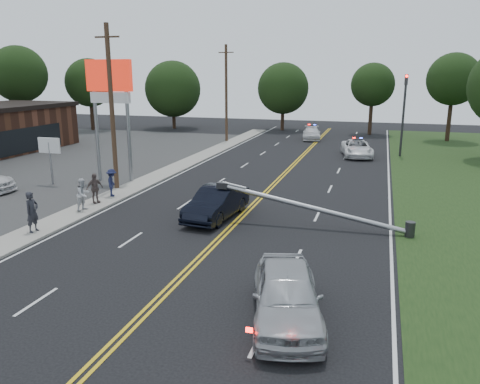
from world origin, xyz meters
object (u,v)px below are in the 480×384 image
(pylon_sign, at_px, (110,91))
(fallen_streetlight, at_px, (323,210))
(waiting_sedan, at_px, (287,295))
(emergency_a, at_px, (357,148))
(emergency_b, at_px, (312,133))
(utility_pole_far, at_px, (226,94))
(small_sign, at_px, (50,149))
(traffic_signal, at_px, (404,108))
(bystander_d, at_px, (95,188))
(crashed_sedan, at_px, (216,203))
(bystander_b, at_px, (83,194))
(bystander_c, at_px, (112,183))
(utility_pole_mid, at_px, (112,108))
(bystander_a, at_px, (32,212))

(pylon_sign, height_order, fallen_streetlight, pylon_sign)
(waiting_sedan, height_order, emergency_a, waiting_sedan)
(fallen_streetlight, relative_size, emergency_b, 2.01)
(emergency_b, bearing_deg, pylon_sign, -120.07)
(fallen_streetlight, relative_size, utility_pole_far, 0.94)
(small_sign, height_order, traffic_signal, traffic_signal)
(bystander_d, bearing_deg, pylon_sign, 46.00)
(traffic_signal, height_order, emergency_a, traffic_signal)
(crashed_sedan, relative_size, bystander_d, 2.87)
(traffic_signal, bearing_deg, bystander_b, -125.75)
(small_sign, height_order, bystander_d, small_sign)
(emergency_b, xyz_separation_m, bystander_c, (-7.53, -28.46, 0.26))
(traffic_signal, relative_size, utility_pole_mid, 0.70)
(pylon_sign, relative_size, bystander_b, 4.67)
(small_sign, relative_size, utility_pole_far, 0.31)
(bystander_b, xyz_separation_m, bystander_c, (-0.14, 3.00, -0.04))
(fallen_streetlight, distance_m, bystander_a, 13.31)
(fallen_streetlight, distance_m, bystander_c, 12.69)
(fallen_streetlight, bearing_deg, waiting_sedan, -89.76)
(fallen_streetlight, relative_size, waiting_sedan, 1.90)
(small_sign, xyz_separation_m, utility_pole_far, (4.80, 22.00, 2.75))
(pylon_sign, distance_m, emergency_a, 21.79)
(utility_pole_far, xyz_separation_m, waiting_sedan, (13.42, -34.83, -4.25))
(waiting_sedan, bearing_deg, bystander_a, 146.86)
(small_sign, bearing_deg, bystander_b, -40.18)
(bystander_a, bearing_deg, emergency_b, -8.85)
(crashed_sedan, height_order, bystander_c, bystander_c)
(emergency_b, distance_m, bystander_c, 29.44)
(bystander_a, bearing_deg, waiting_sedan, -105.57)
(small_sign, distance_m, utility_pole_far, 22.68)
(crashed_sedan, distance_m, bystander_c, 7.43)
(traffic_signal, relative_size, waiting_sedan, 1.43)
(bystander_b, bearing_deg, traffic_signal, -26.96)
(pylon_sign, height_order, bystander_d, pylon_sign)
(bystander_a, xyz_separation_m, bystander_b, (0.13, 3.65, -0.08))
(small_sign, bearing_deg, emergency_a, 42.02)
(pylon_sign, distance_m, bystander_d, 7.75)
(small_sign, xyz_separation_m, fallen_streetlight, (18.19, -4.00, -1.41))
(small_sign, height_order, waiting_sedan, small_sign)
(emergency_a, bearing_deg, bystander_a, -126.70)
(utility_pole_mid, distance_m, utility_pole_far, 22.00)
(waiting_sedan, bearing_deg, emergency_a, 74.91)
(traffic_signal, height_order, crashed_sedan, traffic_signal)
(utility_pole_mid, xyz_separation_m, utility_pole_far, (0.00, 22.00, 0.00))
(crashed_sedan, xyz_separation_m, bystander_d, (-7.26, 0.32, 0.17))
(small_sign, height_order, bystander_c, small_sign)
(emergency_a, distance_m, bystander_d, 24.12)
(traffic_signal, xyz_separation_m, emergency_b, (-9.10, 8.55, -3.53))
(utility_pole_far, bearing_deg, traffic_signal, -12.89)
(pylon_sign, xyz_separation_m, small_sign, (-3.50, -2.00, -3.66))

